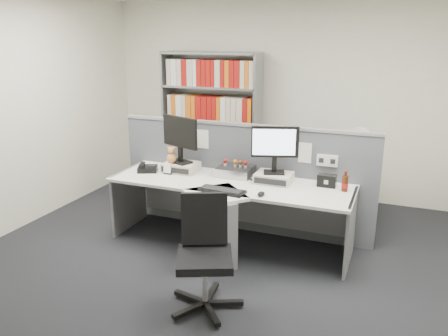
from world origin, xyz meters
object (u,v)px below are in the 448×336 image
at_px(desktop_pc, 236,171).
at_px(desk_calendar, 168,170).
at_px(shelving_unit, 212,125).
at_px(filing_cabinet, 355,194).
at_px(mouse, 261,194).
at_px(speaker, 327,181).
at_px(desk_phone, 147,168).
at_px(desk_fan, 360,142).
at_px(monitor_left, 180,136).
at_px(monitor_right, 275,146).
at_px(keyboard, 222,191).
at_px(cola_bottle, 345,184).
at_px(office_chair, 205,250).
at_px(desk, 222,212).

height_order(desktop_pc, desk_calendar, desk_calendar).
bearing_deg(shelving_unit, filing_cabinet, -12.07).
distance_m(mouse, shelving_unit, 2.35).
bearing_deg(desktop_pc, speaker, -1.24).
bearing_deg(mouse, desk_phone, 167.97).
distance_m(desktop_pc, desk_fan, 1.55).
distance_m(monitor_left, mouse, 1.26).
bearing_deg(shelving_unit, speaker, -36.63).
relative_size(monitor_right, desk_calendar, 4.28).
bearing_deg(keyboard, filing_cabinet, 52.52).
distance_m(speaker, cola_bottle, 0.21).
relative_size(cola_bottle, shelving_unit, 0.11).
distance_m(desk_calendar, desk_fan, 2.28).
bearing_deg(office_chair, desk_calendar, 129.39).
relative_size(keyboard, office_chair, 0.51).
height_order(monitor_left, keyboard, monitor_left).
distance_m(monitor_right, filing_cabinet, 1.48).
relative_size(desk, desk_phone, 9.40).
relative_size(desk_phone, speaker, 1.45).
height_order(monitor_right, filing_cabinet, monitor_right).
distance_m(mouse, cola_bottle, 0.86).
relative_size(keyboard, filing_cabinet, 0.69).
bearing_deg(office_chair, monitor_right, 80.60).
relative_size(keyboard, speaker, 2.53).
bearing_deg(keyboard, desk_calendar, 156.34).
height_order(keyboard, shelving_unit, shelving_unit).
bearing_deg(speaker, desk_phone, -174.02).
xyz_separation_m(monitor_left, desk_fan, (1.86, 1.02, -0.13)).
bearing_deg(monitor_right, desk_calendar, -172.96).
bearing_deg(monitor_left, cola_bottle, -0.66).
xyz_separation_m(monitor_left, desk_phone, (-0.36, -0.15, -0.38)).
xyz_separation_m(monitor_right, desk_fan, (0.76, 1.02, -0.11)).
bearing_deg(desk_calendar, office_chair, -50.61).
xyz_separation_m(desk, monitor_right, (0.44, 0.38, 0.66)).
distance_m(filing_cabinet, desk_fan, 0.65).
xyz_separation_m(monitor_left, office_chair, (0.88, -1.32, -0.63)).
relative_size(filing_cabinet, desk_fan, 1.44).
bearing_deg(desk, monitor_left, 149.86).
bearing_deg(desk_calendar, desk, -17.62).
relative_size(desktop_pc, desk_calendar, 3.20).
bearing_deg(desk, desk_phone, 166.90).
distance_m(desk, monitor_right, 0.88).
distance_m(desktop_pc, speaker, 1.01).
bearing_deg(desk_fan, mouse, -117.32).
xyz_separation_m(cola_bottle, office_chair, (-0.96, -1.30, -0.30)).
bearing_deg(shelving_unit, desk_calendar, -84.57).
xyz_separation_m(cola_bottle, shelving_unit, (-2.07, 1.49, 0.18)).
xyz_separation_m(desktop_pc, desk_phone, (-1.00, -0.23, -0.01)).
xyz_separation_m(monitor_left, speaker, (1.65, 0.06, -0.35)).
height_order(monitor_right, shelving_unit, shelving_unit).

